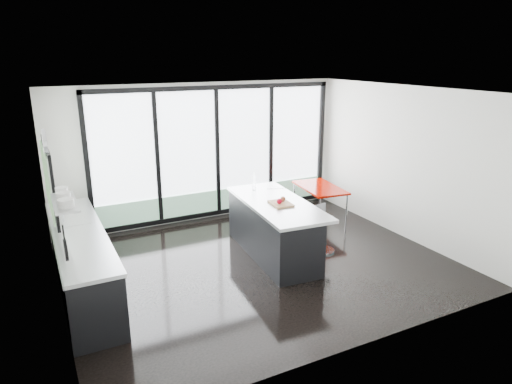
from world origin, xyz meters
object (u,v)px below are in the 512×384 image
bar_stool_far (278,221)px  red_table (319,202)px  island (272,228)px  bar_stool_near (324,234)px

bar_stool_far → red_table: size_ratio=0.58×
red_table → bar_stool_far: bearing=-154.8°
island → bar_stool_far: size_ratio=3.26×
island → bar_stool_near: island is taller
island → red_table: bearing=33.4°
island → bar_stool_near: (0.86, -0.29, -0.16)m
bar_stool_far → red_table: (1.38, 0.65, -0.03)m
bar_stool_near → bar_stool_far: bearing=108.4°
island → bar_stool_near: 0.92m
island → red_table: (1.78, 1.18, -0.14)m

